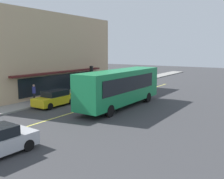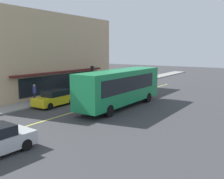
{
  "view_description": "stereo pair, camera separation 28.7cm",
  "coord_description": "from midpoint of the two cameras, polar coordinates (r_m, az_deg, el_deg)",
  "views": [
    {
      "loc": [
        -19.97,
        -14.52,
        5.42
      ],
      "look_at": [
        0.14,
        -1.4,
        1.6
      ],
      "focal_mm": 40.59,
      "sensor_mm": 36.0,
      "label": 1
    },
    {
      "loc": [
        -19.81,
        -14.76,
        5.42
      ],
      "look_at": [
        0.14,
        -1.4,
        1.6
      ],
      "focal_mm": 40.59,
      "sensor_mm": 36.0,
      "label": 2
    }
  ],
  "objects": [
    {
      "name": "ground",
      "position": [
        25.29,
        -3.15,
        -3.35
      ],
      "size": [
        120.0,
        120.0,
        0.0
      ],
      "primitive_type": "plane",
      "color": "#38383A"
    },
    {
      "name": "sidewalk",
      "position": [
        28.83,
        -12.07,
        -1.85
      ],
      "size": [
        80.0,
        2.59,
        0.15
      ],
      "primitive_type": "cube",
      "color": "gray",
      "rests_on": "ground"
    },
    {
      "name": "lane_centre_stripe",
      "position": [
        25.29,
        -3.15,
        -3.34
      ],
      "size": [
        36.0,
        0.16,
        0.01
      ],
      "primitive_type": "cube",
      "color": "#D8D14C",
      "rests_on": "ground"
    },
    {
      "name": "storefront_building",
      "position": [
        34.45,
        -18.3,
        7.52
      ],
      "size": [
        19.96,
        11.42,
        9.56
      ],
      "color": "tan",
      "rests_on": "ground"
    },
    {
      "name": "bus",
      "position": [
        23.77,
        1.68,
        0.73
      ],
      "size": [
        11.15,
        2.67,
        3.5
      ],
      "color": "#197F47",
      "rests_on": "ground"
    },
    {
      "name": "traffic_light",
      "position": [
        32.12,
        -4.85,
        3.85
      ],
      "size": [
        0.3,
        0.52,
        3.2
      ],
      "color": "#2D2D33",
      "rests_on": "sidewalk"
    },
    {
      "name": "car_black",
      "position": [
        32.29,
        -0.73,
        0.71
      ],
      "size": [
        4.39,
        2.04,
        1.52
      ],
      "color": "black",
      "rests_on": "ground"
    },
    {
      "name": "car_yellow",
      "position": [
        25.09,
        -13.1,
        -1.94
      ],
      "size": [
        4.32,
        1.89,
        1.52
      ],
      "color": "yellow",
      "rests_on": "ground"
    },
    {
      "name": "pedestrian_near_storefront",
      "position": [
        26.94,
        -17.47,
        -0.37
      ],
      "size": [
        0.34,
        0.34,
        1.76
      ],
      "color": "black",
      "rests_on": "sidewalk"
    }
  ]
}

